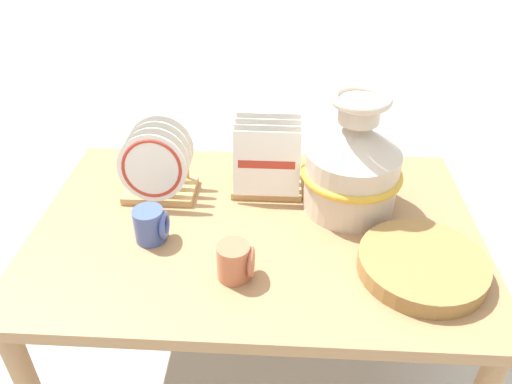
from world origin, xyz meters
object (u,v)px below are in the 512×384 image
Objects in this scene: ceramic_vase at (353,163)px; mug_terracotta_glaze at (235,261)px; dish_rack_square_plates at (267,166)px; mug_cobalt_glaze at (151,225)px; dish_rack_round_plates at (157,170)px; wicker_charger_stack at (422,265)px.

mug_terracotta_glaze is (-0.29, -0.30, -0.10)m from ceramic_vase.
dish_rack_square_plates reaches higher than mug_cobalt_glaze.
ceramic_vase reaches higher than mug_terracotta_glaze.
ceramic_vase is 0.26m from dish_rack_square_plates.
dish_rack_round_plates is (-0.55, 0.03, -0.06)m from ceramic_vase.
ceramic_vase reaches higher than wicker_charger_stack.
ceramic_vase is 1.57× the size of dish_rack_round_plates.
dish_rack_square_plates is 0.39m from mug_cobalt_glaze.
dish_rack_square_plates is 2.29× the size of mug_cobalt_glaze.
dish_rack_round_plates is 2.35× the size of mug_cobalt_glaze.
wicker_charger_stack is at bearing -22.51° from dish_rack_round_plates.
dish_rack_round_plates is 1.03× the size of dish_rack_square_plates.
ceramic_vase is 1.12× the size of wicker_charger_stack.
dish_rack_round_plates is 0.21m from mug_cobalt_glaze.
dish_rack_round_plates is at bearing 127.66° from mug_terracotta_glaze.
wicker_charger_stack is 3.30× the size of mug_cobalt_glaze.
mug_cobalt_glaze is at bearing 172.76° from wicker_charger_stack.
dish_rack_round_plates is 0.42m from mug_terracotta_glaze.
mug_terracotta_glaze and mug_cobalt_glaze have the same top height.
mug_cobalt_glaze is (-0.23, 0.13, 0.00)m from mug_terracotta_glaze.
mug_terracotta_glaze is at bearing -98.84° from dish_rack_square_plates.
mug_cobalt_glaze is (0.02, -0.20, -0.04)m from dish_rack_round_plates.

